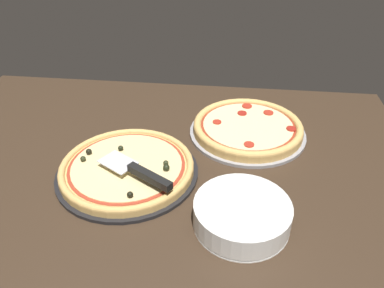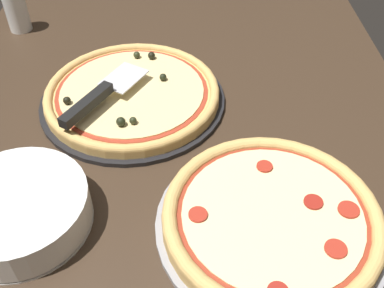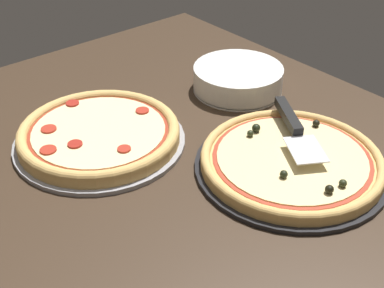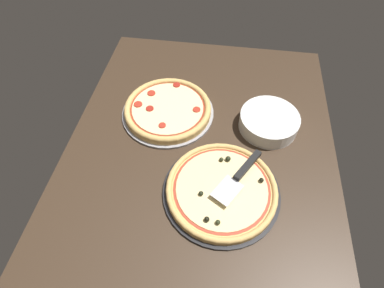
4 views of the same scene
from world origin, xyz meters
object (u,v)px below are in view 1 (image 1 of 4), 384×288
pizza_front (127,167)px  serving_spatula (143,174)px  pizza_back (248,127)px  plate_stack (242,214)px

pizza_front → serving_spatula: 9.64cm
pizza_back → serving_spatula: size_ratio=1.57×
serving_spatula → plate_stack: (25.32, -8.98, -2.64)cm
serving_spatula → plate_stack: serving_spatula is taller
plate_stack → pizza_back: bearing=87.7°
pizza_front → plate_stack: size_ratio=1.63×
pizza_back → pizza_front: bearing=-143.4°
pizza_front → pizza_back: bearing=36.6°
pizza_front → pizza_back: pizza_front is taller
serving_spatula → pizza_back: bearing=49.2°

